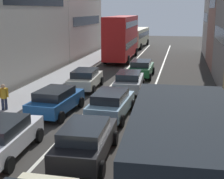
{
  "coord_description": "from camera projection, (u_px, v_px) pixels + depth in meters",
  "views": [
    {
      "loc": [
        3.59,
        -4.78,
        5.84
      ],
      "look_at": [
        0.0,
        12.0,
        1.6
      ],
      "focal_mm": 52.28,
      "sensor_mm": 36.0,
      "label": 1
    }
  ],
  "objects": [
    {
      "name": "sidewalk_left",
      "position": [
        53.0,
        81.0,
        27.0
      ],
      "size": [
        2.6,
        64.0,
        0.14
      ],
      "primitive_type": "cube",
      "color": "#999999",
      "rests_on": "ground"
    },
    {
      "name": "lane_stripe_left",
      "position": [
        112.0,
        84.0,
        26.0
      ],
      "size": [
        0.16,
        60.0,
        0.01
      ],
      "primitive_type": "cube",
      "color": "silver",
      "rests_on": "ground"
    },
    {
      "name": "lane_stripe_right",
      "position": [
        155.0,
        86.0,
        25.31
      ],
      "size": [
        0.16,
        60.0,
        0.01
      ],
      "primitive_type": "cube",
      "color": "silver",
      "rests_on": "ground"
    },
    {
      "name": "building_row_left",
      "position": [
        2.0,
        18.0,
        28.56
      ],
      "size": [
        7.2,
        43.9,
        12.4
      ],
      "rotation": [
        0.0,
        0.0,
        1.57
      ],
      "color": "#936B5B",
      "rests_on": "ground"
    },
    {
      "name": "removalist_box_truck",
      "position": [
        180.0,
        160.0,
        8.59
      ],
      "size": [
        2.97,
        7.79,
        3.58
      ],
      "rotation": [
        0.0,
        0.0,
        1.61
      ],
      "color": "#A51E1E",
      "rests_on": "ground"
    },
    {
      "name": "sedan_centre_lane_second",
      "position": [
        86.0,
        140.0,
        12.91
      ],
      "size": [
        2.18,
        4.36,
        1.49
      ],
      "rotation": [
        0.0,
        0.0,
        1.61
      ],
      "color": "black",
      "rests_on": "ground"
    },
    {
      "name": "wagon_left_lane_second",
      "position": [
        3.0,
        137.0,
        13.25
      ],
      "size": [
        2.24,
        4.39,
        1.49
      ],
      "rotation": [
        0.0,
        0.0,
        1.62
      ],
      "color": "silver",
      "rests_on": "ground"
    },
    {
      "name": "hatchback_centre_lane_third",
      "position": [
        111.0,
        103.0,
        17.95
      ],
      "size": [
        2.2,
        4.37,
        1.49
      ],
      "rotation": [
        0.0,
        0.0,
        1.53
      ],
      "color": "#759EB7",
      "rests_on": "ground"
    },
    {
      "name": "sedan_left_lane_third",
      "position": [
        56.0,
        100.0,
        18.54
      ],
      "size": [
        2.28,
        4.4,
        1.49
      ],
      "rotation": [
        0.0,
        0.0,
        1.51
      ],
      "color": "#194C8C",
      "rests_on": "ground"
    },
    {
      "name": "coupe_centre_lane_fourth",
      "position": [
        129.0,
        81.0,
        23.48
      ],
      "size": [
        2.23,
        4.38,
        1.49
      ],
      "rotation": [
        0.0,
        0.0,
        1.62
      ],
      "color": "gray",
      "rests_on": "ground"
    },
    {
      "name": "sedan_left_lane_fourth",
      "position": [
        85.0,
        79.0,
        24.34
      ],
      "size": [
        2.21,
        4.37,
        1.49
      ],
      "rotation": [
        0.0,
        0.0,
        1.61
      ],
      "color": "beige",
      "rests_on": "ground"
    },
    {
      "name": "sedan_centre_lane_fifth",
      "position": [
        141.0,
        68.0,
        28.68
      ],
      "size": [
        2.07,
        4.31,
        1.49
      ],
      "rotation": [
        0.0,
        0.0,
        1.57
      ],
      "color": "#19592D",
      "rests_on": "ground"
    },
    {
      "name": "sedan_right_lane_behind_truck",
      "position": [
        175.0,
        116.0,
        15.76
      ],
      "size": [
        2.23,
        4.38,
        1.49
      ],
      "rotation": [
        0.0,
        0.0,
        1.62
      ],
      "color": "#B29319",
      "rests_on": "ground"
    },
    {
      "name": "bus_mid_queue_primary",
      "position": [
        122.0,
        36.0,
        37.83
      ],
      "size": [
        2.93,
        10.54,
        5.06
      ],
      "rotation": [
        0.0,
        0.0,
        1.59
      ],
      "color": "#B21919",
      "rests_on": "ground"
    },
    {
      "name": "bus_far_queue_secondary",
      "position": [
        136.0,
        36.0,
        50.69
      ],
      "size": [
        3.12,
        10.59,
        2.9
      ],
      "rotation": [
        0.0,
        0.0,
        1.53
      ],
      "color": "#BFB793",
      "rests_on": "ground"
    },
    {
      "name": "pedestrian_near_kerb",
      "position": [
        4.0,
        96.0,
        18.82
      ],
      "size": [
        0.47,
        0.34,
        1.66
      ],
      "rotation": [
        0.0,
        0.0,
        2.14
      ],
      "color": "#262D47",
      "rests_on": "ground"
    }
  ]
}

